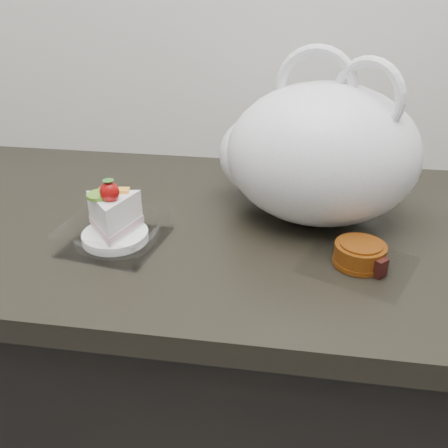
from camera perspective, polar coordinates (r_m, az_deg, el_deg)
name	(u,v)px	position (r m, az deg, el deg)	size (l,w,h in m)	color
counter	(245,402)	(1.17, 2.43, -19.65)	(2.04, 0.64, 0.90)	black
cake_tray	(114,226)	(0.83, -12.45, -0.19)	(0.17, 0.17, 0.12)	white
mooncake_wrap	(360,256)	(0.78, 15.30, -3.58)	(0.20, 0.20, 0.04)	white
plastic_bag	(311,154)	(0.88, 9.97, 7.91)	(0.41, 0.35, 0.30)	white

